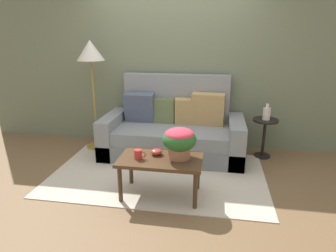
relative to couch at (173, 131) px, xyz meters
name	(u,v)px	position (x,y,z in m)	size (l,w,h in m)	color
ground_plane	(157,177)	(-0.09, -0.82, -0.35)	(14.00, 14.00, 0.00)	brown
wall_back	(173,63)	(-0.09, 0.48, 0.96)	(6.40, 0.12, 2.63)	slate
area_rug	(158,174)	(-0.09, -0.74, -0.35)	(2.73, 1.66, 0.01)	beige
couch	(173,131)	(0.00, 0.00, 0.00)	(2.05, 0.94, 1.17)	slate
coffee_table	(160,163)	(0.04, -1.24, 0.05)	(0.92, 0.52, 0.46)	#442D1B
side_table	(264,131)	(1.33, 0.09, 0.05)	(0.36, 0.36, 0.58)	black
floor_lamp	(91,58)	(-1.25, 0.04, 1.05)	(0.41, 0.41, 1.67)	olive
potted_plant	(179,140)	(0.24, -1.19, 0.31)	(0.37, 0.37, 0.34)	#A36B4C
coffee_mug	(138,154)	(-0.19, -1.29, 0.16)	(0.13, 0.08, 0.10)	red
snack_bowl	(157,152)	(-0.02, -1.15, 0.14)	(0.13, 0.13, 0.07)	#B2382D
table_vase	(267,113)	(1.33, 0.07, 0.32)	(0.10, 0.10, 0.23)	silver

